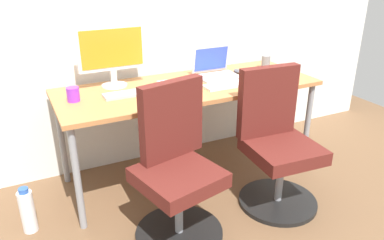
% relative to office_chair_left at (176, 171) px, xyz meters
% --- Properties ---
extents(ground_plane, '(5.28, 5.28, 0.00)m').
position_rel_office_chair_left_xyz_m(ground_plane, '(0.36, 0.58, -0.42)').
color(ground_plane, brown).
extents(desk, '(1.89, 0.71, 0.73)m').
position_rel_office_chair_left_xyz_m(desk, '(0.36, 0.58, 0.25)').
color(desk, '#B77542').
rests_on(desk, ground).
extents(office_chair_left, '(0.54, 0.54, 0.94)m').
position_rel_office_chair_left_xyz_m(office_chair_left, '(0.00, 0.00, 0.00)').
color(office_chair_left, black).
rests_on(office_chair_left, ground).
extents(office_chair_right, '(0.54, 0.54, 0.94)m').
position_rel_office_chair_left_xyz_m(office_chair_right, '(0.74, 0.00, 0.00)').
color(office_chair_right, black).
rests_on(office_chair_right, ground).
extents(water_bottle_on_floor, '(0.09, 0.09, 0.31)m').
position_rel_office_chair_left_xyz_m(water_bottle_on_floor, '(-0.84, 0.39, -0.28)').
color(water_bottle_on_floor, white).
rests_on(water_bottle_on_floor, ground).
extents(desktop_monitor, '(0.48, 0.18, 0.43)m').
position_rel_office_chair_left_xyz_m(desktop_monitor, '(-0.13, 0.79, 0.56)').
color(desktop_monitor, silver).
rests_on(desktop_monitor, desk).
extents(open_laptop, '(0.31, 0.26, 0.23)m').
position_rel_office_chair_left_xyz_m(open_laptop, '(0.64, 0.69, 0.37)').
color(open_laptop, silver).
rests_on(open_laptop, desk).
extents(keyboard_by_monitor, '(0.34, 0.12, 0.02)m').
position_rel_office_chair_left_xyz_m(keyboard_by_monitor, '(-0.09, 0.56, 0.32)').
color(keyboard_by_monitor, '#B7B7B7').
rests_on(keyboard_by_monitor, desk).
extents(keyboard_by_laptop, '(0.34, 0.12, 0.02)m').
position_rel_office_chair_left_xyz_m(keyboard_by_laptop, '(0.59, 0.43, 0.32)').
color(keyboard_by_laptop, silver).
rests_on(keyboard_by_laptop, desk).
extents(mouse_by_monitor, '(0.06, 0.10, 0.03)m').
position_rel_office_chair_left_xyz_m(mouse_by_monitor, '(0.85, 0.68, 0.33)').
color(mouse_by_monitor, '#515156').
rests_on(mouse_by_monitor, desk).
extents(mouse_by_laptop, '(0.06, 0.10, 0.03)m').
position_rel_office_chair_left_xyz_m(mouse_by_laptop, '(-0.01, 0.37, 0.33)').
color(mouse_by_laptop, '#B7B7B7').
rests_on(mouse_by_laptop, desk).
extents(coffee_mug, '(0.08, 0.08, 0.09)m').
position_rel_office_chair_left_xyz_m(coffee_mug, '(-0.45, 0.60, 0.36)').
color(coffee_mug, purple).
rests_on(coffee_mug, desk).
extents(pen_cup, '(0.07, 0.07, 0.10)m').
position_rel_office_chair_left_xyz_m(pen_cup, '(1.13, 0.71, 0.36)').
color(pen_cup, slate).
rests_on(pen_cup, desk).
extents(paper_pile, '(0.21, 0.30, 0.01)m').
position_rel_office_chair_left_xyz_m(paper_pile, '(0.28, 0.59, 0.32)').
color(paper_pile, white).
rests_on(paper_pile, desk).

